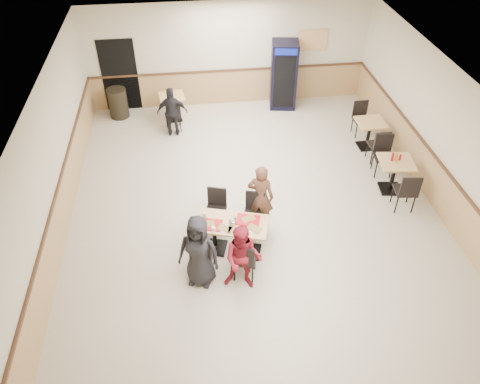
{
  "coord_description": "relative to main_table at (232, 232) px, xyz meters",
  "views": [
    {
      "loc": [
        -1.3,
        -7.63,
        6.85
      ],
      "look_at": [
        -0.38,
        -0.5,
        0.97
      ],
      "focal_mm": 35.0,
      "sensor_mm": 36.0,
      "label": 1
    }
  ],
  "objects": [
    {
      "name": "ground",
      "position": [
        0.62,
        1.13,
        -0.5
      ],
      "size": [
        10.0,
        10.0,
        0.0
      ],
      "primitive_type": "plane",
      "color": "beige",
      "rests_on": "ground"
    },
    {
      "name": "room_shell",
      "position": [
        2.4,
        3.68,
        0.08
      ],
      "size": [
        10.0,
        10.0,
        10.0
      ],
      "color": "silver",
      "rests_on": "ground"
    },
    {
      "name": "main_table",
      "position": [
        0.0,
        0.0,
        0.0
      ],
      "size": [
        1.53,
        1.06,
        0.75
      ],
      "rotation": [
        0.0,
        0.0,
        -0.29
      ],
      "color": "black",
      "rests_on": "ground"
    },
    {
      "name": "main_chairs",
      "position": [
        -0.05,
        0.01,
        -0.02
      ],
      "size": [
        1.64,
        1.91,
        0.94
      ],
      "rotation": [
        0.0,
        0.0,
        -0.29
      ],
      "color": "black",
      "rests_on": "ground"
    },
    {
      "name": "diner_woman_left",
      "position": [
        -0.67,
        -0.68,
        0.27
      ],
      "size": [
        0.87,
        0.71,
        1.54
      ],
      "primitive_type": "imported",
      "rotation": [
        0.0,
        0.0,
        -0.33
      ],
      "color": "black",
      "rests_on": "ground"
    },
    {
      "name": "diner_woman_right",
      "position": [
        0.09,
        -0.91,
        0.22
      ],
      "size": [
        0.82,
        0.71,
        1.43
      ],
      "primitive_type": "imported",
      "rotation": [
        0.0,
        0.0,
        -0.27
      ],
      "color": "maroon",
      "rests_on": "ground"
    },
    {
      "name": "diner_man_opposite",
      "position": [
        0.67,
        0.68,
        0.26
      ],
      "size": [
        0.65,
        0.54,
        1.51
      ],
      "primitive_type": "imported",
      "rotation": [
        0.0,
        0.0,
        2.77
      ],
      "color": "#543424",
      "rests_on": "ground"
    },
    {
      "name": "lone_diner",
      "position": [
        -1.06,
        4.51,
        0.19
      ],
      "size": [
        0.82,
        0.38,
        1.37
      ],
      "primitive_type": "imported",
      "rotation": [
        0.0,
        0.0,
        3.09
      ],
      "color": "black",
      "rests_on": "ground"
    },
    {
      "name": "tabletop_clutter",
      "position": [
        -0.06,
        -0.04,
        0.27
      ],
      "size": [
        1.26,
        0.66,
        0.12
      ],
      "rotation": [
        0.0,
        0.0,
        -0.29
      ],
      "color": "#B60C13",
      "rests_on": "main_table"
    },
    {
      "name": "side_table_near",
      "position": [
        3.87,
        1.46,
        0.04
      ],
      "size": [
        0.83,
        0.83,
        0.8
      ],
      "rotation": [
        0.0,
        0.0,
        -0.13
      ],
      "color": "black",
      "rests_on": "ground"
    },
    {
      "name": "side_table_near_chair_south",
      "position": [
        3.87,
        0.82,
        0.01
      ],
      "size": [
        0.52,
        0.52,
        1.01
      ],
      "primitive_type": null,
      "rotation": [
        0.0,
        0.0,
        3.01
      ],
      "color": "black",
      "rests_on": "ground"
    },
    {
      "name": "side_table_near_chair_north",
      "position": [
        3.87,
        2.1,
        0.01
      ],
      "size": [
        0.52,
        0.52,
        1.01
      ],
      "primitive_type": null,
      "rotation": [
        0.0,
        0.0,
        -0.13
      ],
      "color": "black",
      "rests_on": "ground"
    },
    {
      "name": "side_table_far",
      "position": [
        3.92,
        3.26,
        0.0
      ],
      "size": [
        0.72,
        0.72,
        0.75
      ],
      "rotation": [
        0.0,
        0.0,
        0.03
      ],
      "color": "black",
      "rests_on": "ground"
    },
    {
      "name": "side_table_far_chair_south",
      "position": [
        3.92,
        2.66,
        -0.02
      ],
      "size": [
        0.45,
        0.45,
        0.95
      ],
      "primitive_type": null,
      "rotation": [
        0.0,
        0.0,
        3.17
      ],
      "color": "black",
      "rests_on": "ground"
    },
    {
      "name": "side_table_far_chair_north",
      "position": [
        3.92,
        3.86,
        -0.02
      ],
      "size": [
        0.45,
        0.45,
        0.95
      ],
      "primitive_type": null,
      "rotation": [
        0.0,
        0.0,
        0.03
      ],
      "color": "black",
      "rests_on": "ground"
    },
    {
      "name": "condiment_caddy",
      "position": [
        3.84,
        1.51,
        0.39
      ],
      "size": [
        0.23,
        0.06,
        0.2
      ],
      "color": "#9F0B19",
      "rests_on": "side_table_near"
    },
    {
      "name": "back_table",
      "position": [
        -1.06,
        5.33,
        -0.01
      ],
      "size": [
        0.77,
        0.77,
        0.73
      ],
      "rotation": [
        0.0,
        0.0,
        0.13
      ],
      "color": "black",
      "rests_on": "ground"
    },
    {
      "name": "back_table_chair_lone",
      "position": [
        -1.06,
        4.75,
        -0.03
      ],
      "size": [
        0.48,
        0.48,
        0.92
      ],
      "primitive_type": null,
      "rotation": [
        0.0,
        0.0,
        3.27
      ],
      "color": "black",
      "rests_on": "ground"
    },
    {
      "name": "pepsi_cooler",
      "position": [
        2.16,
        5.73,
        0.47
      ],
      "size": [
        0.83,
        0.83,
        1.93
      ],
      "rotation": [
        0.0,
        0.0,
        -0.15
      ],
      "color": "black",
      "rests_on": "ground"
    },
    {
      "name": "trash_bin",
      "position": [
        -2.6,
        5.68,
        -0.07
      ],
      "size": [
        0.54,
        0.54,
        0.85
      ],
      "primitive_type": "cylinder",
      "color": "black",
      "rests_on": "ground"
    }
  ]
}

